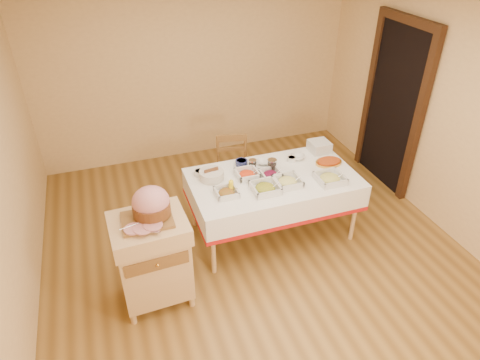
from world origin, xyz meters
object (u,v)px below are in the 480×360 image
(dining_table, at_px, (273,189))
(bread_basket, at_px, (211,175))
(plate_stack, at_px, (319,146))
(mustard_bottle, at_px, (231,186))
(preserve_jar_left, at_px, (253,165))
(preserve_jar_right, at_px, (272,165))
(brass_platter, at_px, (329,162))
(ham_on_board, at_px, (151,206))
(dining_chair, at_px, (233,171))
(butcher_cart, at_px, (153,256))

(dining_table, relative_size, bread_basket, 6.81)
(plate_stack, bearing_deg, mustard_bottle, -159.63)
(preserve_jar_left, xyz_separation_m, preserve_jar_right, (0.20, -0.10, 0.01))
(bread_basket, distance_m, brass_platter, 1.37)
(dining_table, bearing_deg, mustard_bottle, -168.63)
(dining_table, xyz_separation_m, ham_on_board, (-1.39, -0.53, 0.48))
(dining_table, bearing_deg, dining_chair, 107.21)
(bread_basket, bearing_deg, dining_table, -16.29)
(ham_on_board, height_order, preserve_jar_right, ham_on_board)
(ham_on_board, xyz_separation_m, plate_stack, (2.13, 0.90, -0.25))
(dining_chair, bearing_deg, mustard_bottle, -109.33)
(mustard_bottle, distance_m, plate_stack, 1.35)
(dining_chair, xyz_separation_m, plate_stack, (0.97, -0.37, 0.36))
(bread_basket, bearing_deg, dining_chair, 52.34)
(bread_basket, bearing_deg, mustard_bottle, -66.80)
(plate_stack, height_order, brass_platter, plate_stack)
(butcher_cart, height_order, plate_stack, butcher_cart)
(brass_platter, bearing_deg, dining_table, -174.67)
(butcher_cart, distance_m, ham_on_board, 0.54)
(dining_chair, distance_m, ham_on_board, 1.82)
(preserve_jar_right, bearing_deg, dining_chair, 114.54)
(dining_table, relative_size, preserve_jar_left, 15.86)
(brass_platter, bearing_deg, butcher_cart, -163.50)
(butcher_cart, height_order, dining_chair, butcher_cart)
(mustard_bottle, xyz_separation_m, plate_stack, (1.27, 0.47, -0.01))
(preserve_jar_left, height_order, mustard_bottle, mustard_bottle)
(butcher_cart, distance_m, preserve_jar_left, 1.54)
(preserve_jar_left, bearing_deg, mustard_bottle, -136.56)
(preserve_jar_right, distance_m, mustard_bottle, 0.62)
(ham_on_board, distance_m, bread_basket, 1.07)
(dining_chair, distance_m, preserve_jar_right, 0.74)
(preserve_jar_left, bearing_deg, bread_basket, -173.89)
(preserve_jar_right, xyz_separation_m, bread_basket, (-0.69, 0.04, -0.01))
(preserve_jar_left, bearing_deg, plate_stack, 7.83)
(ham_on_board, bearing_deg, butcher_cart, -141.96)
(butcher_cart, height_order, preserve_jar_left, butcher_cart)
(preserve_jar_right, xyz_separation_m, plate_stack, (0.71, 0.22, 0.00))
(dining_chair, height_order, plate_stack, dining_chair)
(preserve_jar_left, distance_m, mustard_bottle, 0.50)
(ham_on_board, height_order, plate_stack, ham_on_board)
(mustard_bottle, xyz_separation_m, bread_basket, (-0.13, 0.29, -0.02))
(dining_table, bearing_deg, butcher_cart, -158.35)
(preserve_jar_left, height_order, preserve_jar_right, preserve_jar_right)
(mustard_bottle, xyz_separation_m, brass_platter, (1.23, 0.17, -0.05))
(preserve_jar_right, bearing_deg, dining_table, -105.51)
(ham_on_board, relative_size, preserve_jar_right, 3.48)
(dining_chair, height_order, brass_platter, dining_chair)
(dining_table, distance_m, dining_chair, 0.78)
(dining_table, xyz_separation_m, butcher_cart, (-1.43, -0.57, -0.06))
(dining_table, bearing_deg, preserve_jar_left, 122.70)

